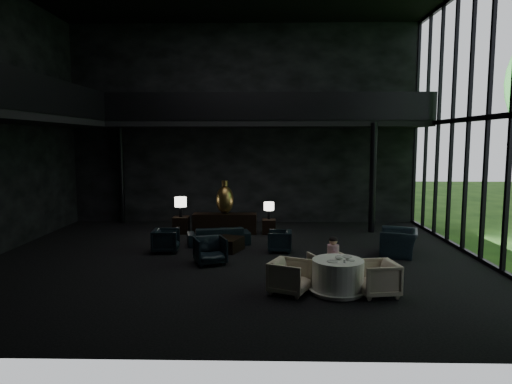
{
  "coord_description": "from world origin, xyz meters",
  "views": [
    {
      "loc": [
        0.92,
        -12.67,
        3.39
      ],
      "look_at": [
        0.62,
        0.5,
        1.88
      ],
      "focal_mm": 32.0,
      "sensor_mm": 36.0,
      "label": 1
    }
  ],
  "objects_px": {
    "window_armchair": "(399,236)",
    "dining_chair_east": "(377,275)",
    "dining_table": "(338,278)",
    "table_lamp_right": "(269,207)",
    "dining_chair_west": "(290,274)",
    "side_table_right": "(269,227)",
    "console": "(225,224)",
    "child": "(333,249)",
    "lounge_armchair_south": "(210,248)",
    "table_lamp_left": "(181,203)",
    "sofa": "(219,233)",
    "lounge_armchair_west": "(166,239)",
    "lounge_armchair_east": "(280,241)",
    "dining_chair_north": "(327,266)",
    "side_table_left": "(181,225)",
    "bronze_urn": "(225,199)",
    "coffee_table": "(225,244)"
  },
  "relations": [
    {
      "from": "window_armchair",
      "to": "dining_chair_east",
      "type": "bearing_deg",
      "value": -5.34
    },
    {
      "from": "window_armchair",
      "to": "dining_table",
      "type": "height_order",
      "value": "window_armchair"
    },
    {
      "from": "table_lamp_right",
      "to": "dining_chair_west",
      "type": "relative_size",
      "value": 0.72
    },
    {
      "from": "side_table_right",
      "to": "table_lamp_right",
      "type": "bearing_deg",
      "value": 90.0
    },
    {
      "from": "console",
      "to": "child",
      "type": "relative_size",
      "value": 3.77
    },
    {
      "from": "table_lamp_right",
      "to": "window_armchair",
      "type": "bearing_deg",
      "value": -39.36
    },
    {
      "from": "lounge_armchair_south",
      "to": "table_lamp_left",
      "type": "bearing_deg",
      "value": 90.68
    },
    {
      "from": "sofa",
      "to": "dining_chair_west",
      "type": "bearing_deg",
      "value": 100.6
    },
    {
      "from": "lounge_armchair_west",
      "to": "lounge_armchair_east",
      "type": "distance_m",
      "value": 3.45
    },
    {
      "from": "dining_table",
      "to": "child",
      "type": "bearing_deg",
      "value": 88.01
    },
    {
      "from": "child",
      "to": "dining_chair_east",
      "type": "bearing_deg",
      "value": 125.3
    },
    {
      "from": "console",
      "to": "dining_chair_north",
      "type": "height_order",
      "value": "dining_chair_north"
    },
    {
      "from": "console",
      "to": "table_lamp_right",
      "type": "height_order",
      "value": "table_lamp_right"
    },
    {
      "from": "lounge_armchair_west",
      "to": "dining_table",
      "type": "height_order",
      "value": "lounge_armchair_west"
    },
    {
      "from": "table_lamp_left",
      "to": "dining_chair_north",
      "type": "relative_size",
      "value": 0.93
    },
    {
      "from": "dining_chair_east",
      "to": "child",
      "type": "height_order",
      "value": "child"
    },
    {
      "from": "child",
      "to": "side_table_left",
      "type": "bearing_deg",
      "value": -48.9
    },
    {
      "from": "child",
      "to": "lounge_armchair_west",
      "type": "bearing_deg",
      "value": -29.18
    },
    {
      "from": "dining_chair_west",
      "to": "table_lamp_right",
      "type": "bearing_deg",
      "value": 28.26
    },
    {
      "from": "bronze_urn",
      "to": "sofa",
      "type": "xyz_separation_m",
      "value": [
        -0.04,
        -1.81,
        -0.86
      ]
    },
    {
      "from": "side_table_right",
      "to": "coffee_table",
      "type": "xyz_separation_m",
      "value": [
        -1.35,
        -2.56,
        -0.06
      ]
    },
    {
      "from": "table_lamp_right",
      "to": "side_table_left",
      "type": "bearing_deg",
      "value": -178.86
    },
    {
      "from": "bronze_urn",
      "to": "side_table_left",
      "type": "xyz_separation_m",
      "value": [
        -1.6,
        -0.05,
        -0.94
      ]
    },
    {
      "from": "lounge_armchair_east",
      "to": "dining_chair_east",
      "type": "xyz_separation_m",
      "value": [
        2.02,
        -3.86,
        0.11
      ]
    },
    {
      "from": "dining_chair_west",
      "to": "bronze_urn",
      "type": "bearing_deg",
      "value": 41.8
    },
    {
      "from": "console",
      "to": "side_table_right",
      "type": "bearing_deg",
      "value": -0.4
    },
    {
      "from": "window_armchair",
      "to": "dining_chair_north",
      "type": "height_order",
      "value": "window_armchair"
    },
    {
      "from": "console",
      "to": "lounge_armchair_south",
      "type": "relative_size",
      "value": 2.62
    },
    {
      "from": "table_lamp_right",
      "to": "lounge_armchair_east",
      "type": "bearing_deg",
      "value": -83.52
    },
    {
      "from": "table_lamp_left",
      "to": "window_armchair",
      "type": "distance_m",
      "value": 7.65
    },
    {
      "from": "lounge_armchair_east",
      "to": "dining_chair_west",
      "type": "height_order",
      "value": "dining_chair_west"
    },
    {
      "from": "side_table_right",
      "to": "dining_chair_north",
      "type": "relative_size",
      "value": 0.68
    },
    {
      "from": "coffee_table",
      "to": "dining_chair_north",
      "type": "xyz_separation_m",
      "value": [
        2.73,
        -3.03,
        0.19
      ]
    },
    {
      "from": "lounge_armchair_west",
      "to": "dining_chair_north",
      "type": "distance_m",
      "value": 5.3
    },
    {
      "from": "dining_chair_west",
      "to": "table_lamp_left",
      "type": "bearing_deg",
      "value": 53.95
    },
    {
      "from": "table_lamp_right",
      "to": "lounge_armchair_west",
      "type": "bearing_deg",
      "value": -137.42
    },
    {
      "from": "table_lamp_left",
      "to": "lounge_armchair_west",
      "type": "distance_m",
      "value": 2.88
    },
    {
      "from": "dining_chair_north",
      "to": "lounge_armchair_east",
      "type": "bearing_deg",
      "value": -92.04
    },
    {
      "from": "lounge_armchair_south",
      "to": "dining_chair_north",
      "type": "distance_m",
      "value": 3.36
    },
    {
      "from": "table_lamp_left",
      "to": "table_lamp_right",
      "type": "bearing_deg",
      "value": 1.75
    },
    {
      "from": "sofa",
      "to": "dining_chair_north",
      "type": "xyz_separation_m",
      "value": [
        3.02,
        -3.85,
        0.01
      ]
    },
    {
      "from": "sofa",
      "to": "lounge_armchair_east",
      "type": "distance_m",
      "value": 2.18
    },
    {
      "from": "lounge_armchair_west",
      "to": "dining_chair_east",
      "type": "height_order",
      "value": "dining_chair_east"
    },
    {
      "from": "side_table_right",
      "to": "lounge_armchair_south",
      "type": "relative_size",
      "value": 0.6
    },
    {
      "from": "console",
      "to": "window_armchair",
      "type": "xyz_separation_m",
      "value": [
        5.41,
        -3.05,
        0.2
      ]
    },
    {
      "from": "side_table_right",
      "to": "lounge_armchair_south",
      "type": "height_order",
      "value": "lounge_armchair_south"
    },
    {
      "from": "side_table_right",
      "to": "table_lamp_right",
      "type": "height_order",
      "value": "table_lamp_right"
    },
    {
      "from": "coffee_table",
      "to": "sofa",
      "type": "bearing_deg",
      "value": 109.68
    },
    {
      "from": "dining_table",
      "to": "dining_chair_west",
      "type": "xyz_separation_m",
      "value": [
        -1.07,
        -0.05,
        0.1
      ]
    },
    {
      "from": "side_table_left",
      "to": "lounge_armchair_south",
      "type": "xyz_separation_m",
      "value": [
        1.57,
        -4.11,
        0.13
      ]
    }
  ]
}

